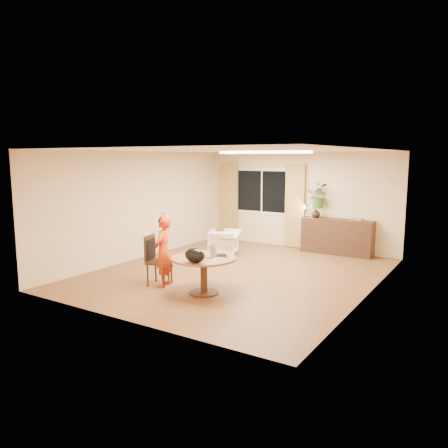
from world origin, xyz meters
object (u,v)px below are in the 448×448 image
Objects in this scene: dining_table at (204,265)px; armchair at (223,242)px; sideboard at (337,237)px; dining_chair at (159,260)px; child at (163,251)px.

dining_table is 1.71× the size of armchair.
sideboard is (2.41, 1.62, 0.13)m from armchair.
armchair is 2.91m from sideboard.
armchair is at bearing 116.18° from dining_table.
child reaches higher than dining_chair.
armchair is (-1.43, 2.90, -0.22)m from dining_table.
sideboard is at bearing 51.39° from dining_chair.
sideboard is at bearing 77.69° from dining_table.
dining_table is 0.87× the size of child.
armchair is at bearing -146.20° from sideboard.
armchair is (-0.51, 2.93, -0.37)m from child.
child reaches higher than armchair.
dining_table is at bearing 95.26° from armchair.
dining_chair is 4.97m from sideboard.
child is 4.94m from sideboard.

